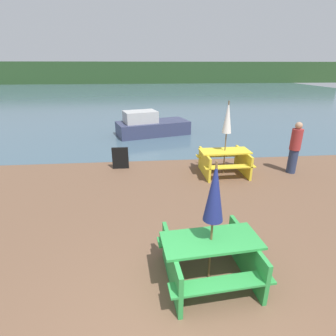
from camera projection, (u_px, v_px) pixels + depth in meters
water at (146, 94)px, 33.01m from camera, size 60.00×50.00×0.00m
far_treeline at (144, 73)px, 50.81m from camera, size 80.00×1.60×4.00m
picnic_table_green at (210, 256)px, 4.26m from camera, size 1.67×1.51×0.78m
picnic_table_yellow at (224, 160)px, 8.51m from camera, size 1.61×1.42×0.80m
umbrella_navy at (215, 193)px, 3.84m from camera, size 0.31×0.31×2.09m
umbrella_white at (228, 118)px, 8.00m from camera, size 0.29×0.29×2.36m
boat at (150, 126)px, 13.37m from camera, size 3.89×2.52×1.24m
person at (295, 148)px, 8.45m from camera, size 0.34×0.34×1.69m
signboard at (120, 158)px, 8.97m from camera, size 0.55×0.08×0.75m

